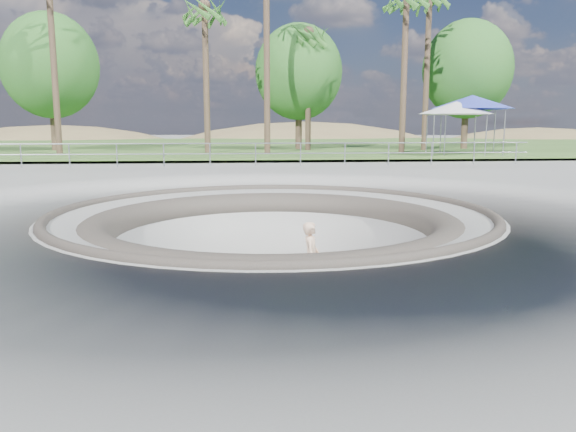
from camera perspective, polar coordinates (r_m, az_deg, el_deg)
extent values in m
plane|color=gray|center=(13.11, -1.59, 0.37)|extent=(180.00, 180.00, 0.00)
torus|color=gray|center=(13.57, -1.56, -8.00)|extent=(14.00, 14.00, 4.00)
cylinder|color=gray|center=(13.55, -1.56, -7.80)|extent=(6.60, 6.60, 0.10)
torus|color=#464138|center=(13.11, -1.59, 0.29)|extent=(10.24, 10.24, 0.24)
torus|color=#464138|center=(13.18, -1.59, -1.56)|extent=(8.91, 8.91, 0.81)
cube|color=#335421|center=(46.96, -4.18, 7.20)|extent=(180.00, 36.00, 0.12)
ellipsoid|color=brown|center=(71.66, -22.30, 1.95)|extent=(50.40, 36.00, 23.40)
ellipsoid|color=brown|center=(74.11, 1.75, 1.77)|extent=(61.60, 44.00, 28.60)
ellipsoid|color=brown|center=(74.50, 23.66, 2.96)|extent=(42.00, 30.00, 19.50)
cylinder|color=gray|center=(24.95, -3.32, 7.39)|extent=(25.00, 0.05, 0.05)
cylinder|color=gray|center=(24.97, -3.31, 6.36)|extent=(25.00, 0.05, 0.05)
cube|color=brown|center=(13.16, 2.33, -7.79)|extent=(0.77, 0.46, 0.02)
cylinder|color=#A6A6AA|center=(13.17, 2.33, -7.93)|extent=(0.09, 0.16, 0.03)
cylinder|color=#A6A6AA|center=(13.17, 2.33, -7.93)|extent=(0.09, 0.16, 0.03)
cylinder|color=beige|center=(13.17, 2.33, -7.96)|extent=(0.06, 0.05, 0.06)
cylinder|color=beige|center=(13.17, 2.33, -7.96)|extent=(0.06, 0.05, 0.06)
cylinder|color=beige|center=(13.17, 2.33, -7.96)|extent=(0.06, 0.05, 0.06)
cylinder|color=beige|center=(13.17, 2.33, -7.96)|extent=(0.06, 0.05, 0.06)
imported|color=beige|center=(12.94, 2.35, -4.26)|extent=(0.50, 0.66, 1.65)
cylinder|color=gray|center=(31.47, 15.17, 7.86)|extent=(0.06, 0.06, 2.17)
cylinder|color=gray|center=(32.52, 19.77, 7.68)|extent=(0.06, 0.06, 2.17)
cylinder|color=gray|center=(34.07, 13.56, 8.03)|extent=(0.06, 0.06, 2.17)
cylinder|color=gray|center=(35.04, 17.88, 7.87)|extent=(0.06, 0.06, 2.17)
cube|color=silver|center=(33.24, 16.69, 9.90)|extent=(3.48, 3.48, 0.08)
cone|color=silver|center=(33.25, 16.72, 10.50)|extent=(5.74, 5.74, 0.69)
cylinder|color=gray|center=(32.36, 16.58, 8.09)|extent=(0.06, 0.06, 2.45)
cylinder|color=gray|center=(33.63, 21.58, 7.86)|extent=(0.06, 0.06, 2.45)
cylinder|color=gray|center=(35.29, 14.71, 8.25)|extent=(0.06, 0.06, 2.45)
cylinder|color=gray|center=(36.45, 19.38, 8.06)|extent=(0.06, 0.06, 2.45)
cube|color=#3240B6|center=(34.40, 18.18, 10.30)|extent=(4.13, 4.13, 0.08)
cone|color=#3240B6|center=(34.41, 18.21, 10.95)|extent=(6.37, 6.37, 0.78)
cylinder|color=brown|center=(35.75, -22.68, 13.83)|extent=(0.36, 0.36, 10.11)
cylinder|color=brown|center=(34.49, -8.31, 13.45)|extent=(0.36, 0.36, 8.70)
cylinder|color=brown|center=(33.53, -2.17, 15.87)|extent=(0.36, 0.36, 11.28)
cylinder|color=brown|center=(37.27, 2.07, 12.49)|extent=(0.36, 0.36, 7.72)
cylinder|color=brown|center=(34.92, 11.70, 13.86)|extent=(0.36, 0.36, 9.37)
cylinder|color=brown|center=(38.33, 13.91, 13.93)|extent=(0.36, 0.36, 10.11)
cylinder|color=brown|center=(39.94, -22.76, 9.71)|extent=(0.44, 0.44, 5.13)
ellipsoid|color=#316121|center=(40.10, -23.03, 13.89)|extent=(6.13, 5.57, 6.68)
cylinder|color=brown|center=(38.65, 1.09, 10.28)|extent=(0.44, 0.44, 4.89)
ellipsoid|color=#316121|center=(38.79, 1.11, 14.41)|extent=(5.84, 5.31, 6.37)
cylinder|color=brown|center=(41.13, 17.57, 9.95)|extent=(0.44, 0.44, 5.11)
ellipsoid|color=#316121|center=(41.28, 17.78, 14.00)|extent=(6.10, 5.55, 6.66)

